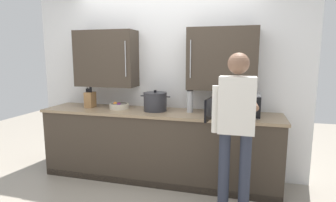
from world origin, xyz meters
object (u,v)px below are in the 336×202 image
person_figure (236,123)px  knife_block (90,99)px  fruit_bowl (119,106)px  thermos_flask (190,100)px  microwave_oven (235,104)px  stock_pot (155,102)px

person_figure → knife_block: bearing=160.0°
fruit_bowl → person_figure: person_figure is taller
thermos_flask → fruit_bowl: bearing=-178.9°
microwave_oven → knife_block: size_ratio=2.49×
microwave_oven → thermos_flask: 0.56m
stock_pot → fruit_bowl: bearing=178.7°
knife_block → stock_pot: bearing=-0.7°
thermos_flask → person_figure: bearing=-51.8°
stock_pot → knife_block: 0.96m
stock_pot → knife_block: size_ratio=1.32×
knife_block → microwave_oven: bearing=-0.1°
stock_pot → fruit_bowl: size_ratio=1.51×
thermos_flask → fruit_bowl: thermos_flask is taller
thermos_flask → fruit_bowl: size_ratio=1.15×
microwave_oven → stock_pot: size_ratio=1.88×
stock_pot → person_figure: size_ratio=0.24×
thermos_flask → knife_block: thermos_flask is taller
thermos_flask → person_figure: 0.96m
microwave_oven → person_figure: person_figure is taller
microwave_oven → knife_block: (-1.97, 0.00, -0.02)m
knife_block → person_figure: size_ratio=0.18×
person_figure → fruit_bowl: bearing=155.0°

